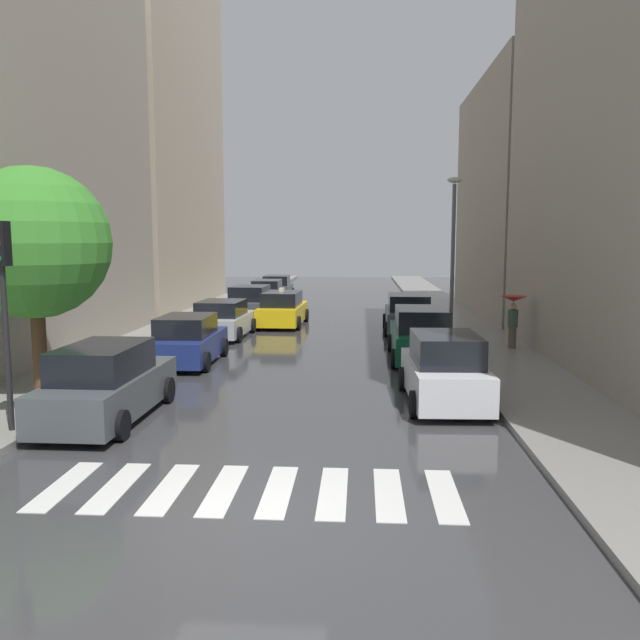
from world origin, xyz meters
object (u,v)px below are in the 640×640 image
parked_car_left_fourth (250,304)px  lamp_post_right (453,244)px  parked_car_right_nearest (445,371)px  street_tree_left (34,243)px  parked_car_left_second (188,341)px  parked_car_right_third (408,314)px  parked_car_left_third (223,320)px  taxi_midroad (283,310)px  parked_car_left_nearest (107,385)px  pedestrian_foreground (513,311)px  parked_car_left_sixth (277,288)px  parked_car_left_fifth (267,294)px  traffic_light_left_corner (2,279)px  parked_car_right_second (421,336)px

parked_car_left_fourth → lamp_post_right: 10.96m
parked_car_right_nearest → street_tree_left: (-10.28, -0.13, 3.16)m
parked_car_left_second → parked_car_right_third: 10.96m
parked_car_left_third → parked_car_left_fourth: 5.59m
parked_car_left_fourth → taxi_midroad: (1.84, -1.80, -0.06)m
parked_car_left_nearest → parked_car_right_third: (7.83, 14.38, -0.03)m
parked_car_left_nearest → parked_car_right_nearest: bearing=-75.6°
taxi_midroad → lamp_post_right: size_ratio=0.72×
parked_car_left_nearest → street_tree_left: street_tree_left is taller
street_tree_left → lamp_post_right: bearing=43.2°
pedestrian_foreground → street_tree_left: (-13.69, -7.76, 2.47)m
parked_car_left_sixth → parked_car_right_nearest: (7.80, -27.75, 0.07)m
taxi_midroad → lamp_post_right: bearing=-110.5°
parked_car_left_fourth → pedestrian_foreground: (11.03, -8.39, 0.69)m
parked_car_left_fifth → street_tree_left: street_tree_left is taller
parked_car_left_nearest → parked_car_left_fifth: parked_car_left_nearest is taller
pedestrian_foreground → traffic_light_left_corner: 16.89m
parked_car_right_nearest → lamp_post_right: size_ratio=0.65×
parked_car_left_second → pedestrian_foreground: size_ratio=2.18×
parked_car_left_third → parked_car_right_nearest: parked_car_right_nearest is taller
parked_car_right_third → pedestrian_foreground: pedestrian_foreground is taller
parked_car_left_fifth → parked_car_left_sixth: size_ratio=0.99×
parked_car_left_fifth → parked_car_right_third: bearing=-143.3°
parked_car_left_fourth → parked_car_left_nearest: bearing=-178.3°
parked_car_left_fifth → parked_car_left_second: bearing=179.0°
parked_car_left_second → parked_car_right_nearest: parked_car_right_nearest is taller
parked_car_left_nearest → parked_car_left_fourth: bearing=-0.1°
street_tree_left → parked_car_left_fourth: bearing=80.6°
parked_car_left_fifth → pedestrian_foreground: size_ratio=2.33×
parked_car_right_nearest → parked_car_right_third: size_ratio=0.95×
parked_car_left_nearest → traffic_light_left_corner: traffic_light_left_corner is taller
parked_car_left_nearest → parked_car_right_nearest: (7.83, 1.92, 0.01)m
pedestrian_foreground → parked_car_left_fourth: bearing=80.8°
parked_car_left_sixth → parked_car_right_third: parked_car_right_third is taller
traffic_light_left_corner → taxi_midroad: bearing=78.6°
parked_car_left_second → traffic_light_left_corner: (-1.55, -8.05, 2.53)m
parked_car_left_sixth → parked_car_right_second: (7.75, -21.95, 0.08)m
street_tree_left → traffic_light_left_corner: 3.42m
parked_car_left_nearest → parked_car_left_sixth: bearing=0.5°
taxi_midroad → street_tree_left: size_ratio=0.80×
parked_car_left_fourth → parked_car_right_third: (7.62, -3.56, -0.03)m
parked_car_left_third → parked_car_right_nearest: 13.05m
parked_car_left_second → taxi_midroad: bearing=-12.0°
parked_car_left_fifth → parked_car_right_second: (7.66, -16.69, 0.07)m
parked_car_left_second → parked_car_left_fifth: bearing=-0.5°
parked_car_left_second → street_tree_left: size_ratio=0.72×
parked_car_right_nearest → parked_car_left_third: bearing=35.1°
parked_car_right_second → traffic_light_left_corner: 13.24m
parked_car_left_sixth → traffic_light_left_corner: bearing=176.0°
parked_car_left_sixth → lamp_post_right: (9.49, -16.64, 3.13)m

